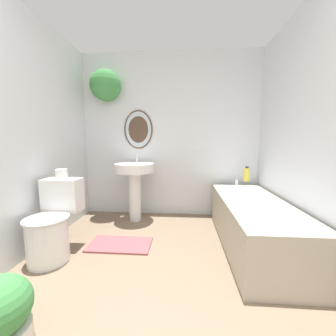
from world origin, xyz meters
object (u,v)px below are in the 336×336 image
object	(u,v)px
toilet	(53,224)
potted_plant	(0,314)
bathtub	(253,221)
pedestal_sink	(135,178)
toilet_paper_roll	(62,174)
shampoo_bottle	(247,174)

from	to	relation	value
toilet	potted_plant	xyz separation A→B (m)	(0.29, -0.89, -0.11)
toilet	bathtub	world-z (taller)	toilet
pedestal_sink	toilet_paper_roll	xyz separation A→B (m)	(-0.57, -0.78, 0.17)
shampoo_bottle	toilet_paper_roll	distance (m)	2.32
toilet	potted_plant	bearing A→B (deg)	-72.23
toilet	pedestal_sink	world-z (taller)	pedestal_sink
pedestal_sink	bathtub	xyz separation A→B (m)	(1.43, -0.59, -0.35)
toilet	shampoo_bottle	world-z (taller)	shampoo_bottle
pedestal_sink	potted_plant	distance (m)	1.93
pedestal_sink	potted_plant	xyz separation A→B (m)	(-0.29, -1.87, -0.40)
pedestal_sink	shampoo_bottle	size ratio (longest dim) A/B	4.51
toilet	bathtub	distance (m)	2.04
toilet	toilet_paper_roll	size ratio (longest dim) A/B	6.70
bathtub	toilet_paper_roll	distance (m)	2.08
pedestal_sink	bathtub	size ratio (longest dim) A/B	0.54
pedestal_sink	potted_plant	world-z (taller)	pedestal_sink
toilet_paper_roll	shampoo_bottle	bearing A→B (deg)	23.08
bathtub	shampoo_bottle	distance (m)	0.83
bathtub	toilet_paper_roll	world-z (taller)	toilet_paper_roll
potted_plant	shampoo_bottle	bearing A→B (deg)	47.21
pedestal_sink	toilet	bearing A→B (deg)	-120.38
toilet	shampoo_bottle	bearing A→B (deg)	27.31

